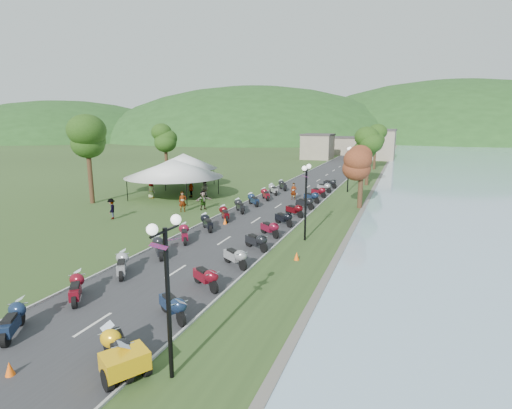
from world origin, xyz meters
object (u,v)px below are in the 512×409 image
(vendor_tent_main, at_px, (175,179))
(pedestrian_b, at_px, (205,198))
(streetlamp_near, at_px, (168,302))
(pedestrian_a, at_px, (183,212))
(yellow_trike, at_px, (117,353))
(pedestrian_c, at_px, (112,219))

(vendor_tent_main, xyz_separation_m, pedestrian_b, (3.01, 0.88, -2.00))
(vendor_tent_main, bearing_deg, streetlamp_near, -58.32)
(pedestrian_b, bearing_deg, pedestrian_a, 94.88)
(vendor_tent_main, bearing_deg, yellow_trike, -61.53)
(vendor_tent_main, distance_m, pedestrian_b, 3.72)
(vendor_tent_main, relative_size, pedestrian_c, 3.99)
(pedestrian_a, distance_m, pedestrian_c, 5.92)
(pedestrian_a, xyz_separation_m, pedestrian_c, (-4.05, -4.32, 0.00))
(vendor_tent_main, relative_size, pedestrian_a, 3.69)
(pedestrian_a, relative_size, pedestrian_b, 1.02)
(streetlamp_near, height_order, pedestrian_a, streetlamp_near)
(yellow_trike, height_order, pedestrian_c, yellow_trike)
(pedestrian_c, bearing_deg, yellow_trike, 11.60)
(pedestrian_b, bearing_deg, streetlamp_near, 109.52)
(pedestrian_a, bearing_deg, pedestrian_b, 62.06)
(streetlamp_near, distance_m, pedestrian_b, 30.04)
(yellow_trike, height_order, streetlamp_near, streetlamp_near)
(vendor_tent_main, height_order, pedestrian_a, vendor_tent_main)
(yellow_trike, relative_size, streetlamp_near, 0.51)
(pedestrian_a, bearing_deg, yellow_trike, -103.44)
(streetlamp_near, relative_size, pedestrian_a, 2.73)
(yellow_trike, distance_m, pedestrian_a, 22.93)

